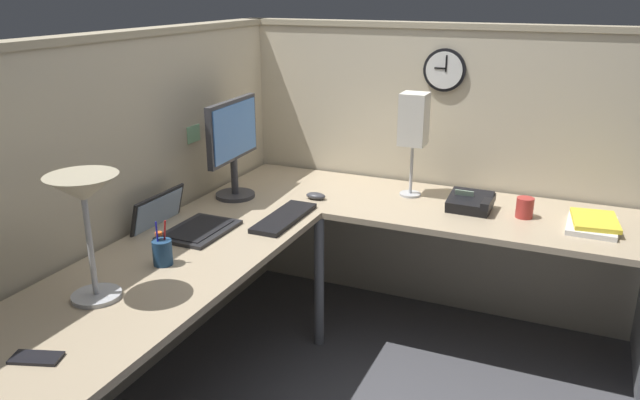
# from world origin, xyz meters

# --- Properties ---
(ground_plane) EXTENTS (6.80, 6.80, 0.00)m
(ground_plane) POSITION_xyz_m (0.00, 0.00, 0.00)
(ground_plane) COLOR #47474C
(cubicle_wall_back) EXTENTS (2.57, 0.12, 1.58)m
(cubicle_wall_back) POSITION_xyz_m (-0.36, 0.87, 0.79)
(cubicle_wall_back) COLOR beige
(cubicle_wall_back) RESTS_ON ground
(cubicle_wall_right) EXTENTS (0.12, 2.37, 1.58)m
(cubicle_wall_right) POSITION_xyz_m (0.87, -0.27, 0.79)
(cubicle_wall_right) COLOR beige
(cubicle_wall_right) RESTS_ON ground
(desk) EXTENTS (2.35, 2.15, 0.73)m
(desk) POSITION_xyz_m (-0.15, -0.05, 0.63)
(desk) COLOR tan
(desk) RESTS_ON ground
(monitor) EXTENTS (0.46, 0.20, 0.50)m
(monitor) POSITION_xyz_m (0.18, 0.64, 1.02)
(monitor) COLOR #38383D
(monitor) RESTS_ON desk
(laptop) EXTENTS (0.34, 0.38, 0.22)m
(laptop) POSITION_xyz_m (-0.30, 0.63, 0.75)
(laptop) COLOR #232326
(laptop) RESTS_ON desk
(keyboard) EXTENTS (0.43, 0.14, 0.02)m
(keyboard) POSITION_xyz_m (-0.02, 0.26, 0.74)
(keyboard) COLOR black
(keyboard) RESTS_ON desk
(computer_mouse) EXTENTS (0.06, 0.10, 0.03)m
(computer_mouse) POSITION_xyz_m (0.32, 0.25, 0.75)
(computer_mouse) COLOR #38383D
(computer_mouse) RESTS_ON desk
(desk_lamp_dome) EXTENTS (0.24, 0.24, 0.44)m
(desk_lamp_dome) POSITION_xyz_m (-0.96, 0.52, 1.09)
(desk_lamp_dome) COLOR #B7BABF
(desk_lamp_dome) RESTS_ON desk
(pen_cup) EXTENTS (0.08, 0.08, 0.18)m
(pen_cup) POSITION_xyz_m (-0.64, 0.47, 0.78)
(pen_cup) COLOR navy
(pen_cup) RESTS_ON desk
(cell_phone) EXTENTS (0.11, 0.16, 0.01)m
(cell_phone) POSITION_xyz_m (-1.32, 0.41, 0.73)
(cell_phone) COLOR black
(cell_phone) RESTS_ON desk
(office_phone) EXTENTS (0.20, 0.21, 0.11)m
(office_phone) POSITION_xyz_m (0.46, -0.51, 0.77)
(office_phone) COLOR black
(office_phone) RESTS_ON desk
(book_stack) EXTENTS (0.30, 0.23, 0.04)m
(book_stack) POSITION_xyz_m (0.45, -1.05, 0.75)
(book_stack) COLOR silver
(book_stack) RESTS_ON desk
(desk_lamp_paper) EXTENTS (0.13, 0.13, 0.53)m
(desk_lamp_paper) POSITION_xyz_m (0.57, -0.18, 1.11)
(desk_lamp_paper) COLOR #B7BABF
(desk_lamp_paper) RESTS_ON desk
(coffee_mug) EXTENTS (0.08, 0.08, 0.10)m
(coffee_mug) POSITION_xyz_m (0.46, -0.75, 0.78)
(coffee_mug) COLOR #B2332D
(coffee_mug) RESTS_ON desk
(wall_clock) EXTENTS (0.04, 0.22, 0.22)m
(wall_clock) POSITION_xyz_m (0.82, -0.26, 1.35)
(wall_clock) COLOR black
(pinned_note_leftmost) EXTENTS (0.10, 0.00, 0.08)m
(pinned_note_leftmost) POSITION_xyz_m (0.10, 0.82, 1.06)
(pinned_note_leftmost) COLOR #8CCC99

